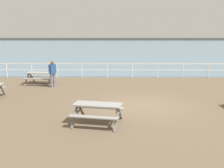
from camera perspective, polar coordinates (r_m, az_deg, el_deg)
ground_plane at (r=12.67m, az=6.50°, el=-5.04°), size 30.00×24.00×0.20m
sea_band at (r=64.96m, az=1.90°, el=8.24°), size 142.00×90.00×0.01m
distant_shoreline at (r=107.91m, az=1.46°, el=9.46°), size 142.00×6.00×1.80m
seaward_railing at (r=20.07m, az=4.39°, el=3.53°), size 23.07×0.07×1.08m
picnic_table_near_left at (r=18.16m, az=-15.22°, el=1.82°), size 1.97×1.73×0.80m
picnic_table_near_right at (r=10.01m, az=-3.11°, el=-5.34°), size 2.05×1.82×0.80m
visitor at (r=16.94m, az=-12.70°, el=2.53°), size 0.43×0.39×1.66m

